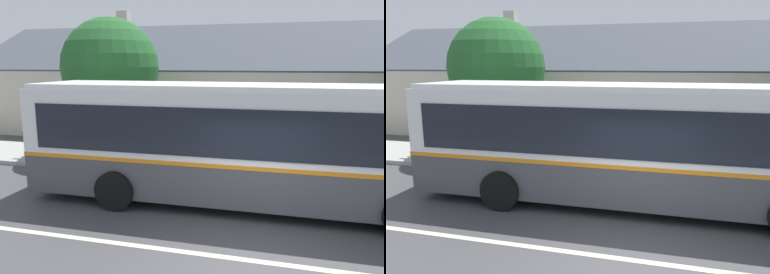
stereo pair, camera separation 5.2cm
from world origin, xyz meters
TOP-DOWN VIEW (x-y plane):
  - ground_plane at (0.00, 0.00)m, footprint 300.00×300.00m
  - sidewalk_far at (0.00, 6.00)m, footprint 60.00×3.00m
  - lane_divider_stripe at (0.00, 0.00)m, footprint 60.00×0.16m
  - community_building at (-2.20, 14.72)m, footprint 27.52×10.75m
  - transit_bus at (-0.41, 2.90)m, footprint 11.33×2.83m
  - bench_by_building at (-8.08, 5.41)m, footprint 1.81×0.51m
  - street_tree_secondary at (-6.21, 7.02)m, footprint 3.75×3.75m

SIDE VIEW (x-z plane):
  - ground_plane at x=0.00m, z-range 0.00..0.00m
  - lane_divider_stripe at x=0.00m, z-range 0.00..0.01m
  - sidewalk_far at x=0.00m, z-range 0.00..0.15m
  - bench_by_building at x=-8.08m, z-range 0.11..1.05m
  - transit_bus at x=-0.41m, z-range 0.12..3.22m
  - community_building at x=-2.20m, z-range -1.62..5.16m
  - street_tree_secondary at x=-6.21m, z-range 0.78..6.14m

